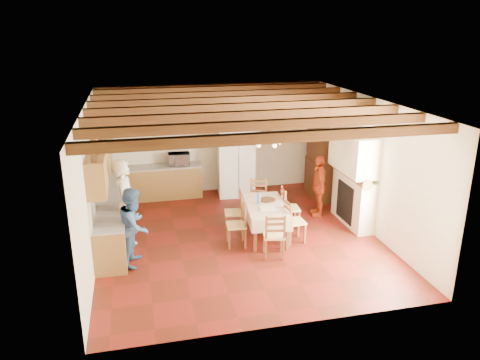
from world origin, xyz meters
name	(u,v)px	position (x,y,z in m)	size (l,w,h in m)	color
floor	(239,238)	(0.00, 0.00, -0.01)	(6.00, 6.50, 0.02)	#4F180E
ceiling	(239,102)	(0.00, 0.00, 3.01)	(6.00, 6.50, 0.02)	white
wall_back	(212,138)	(0.00, 3.26, 1.50)	(6.00, 0.02, 3.00)	beige
wall_front	(288,239)	(0.00, -3.26, 1.50)	(6.00, 0.02, 3.00)	beige
wall_left	(90,184)	(-3.01, 0.00, 1.50)	(0.02, 6.50, 3.00)	beige
wall_right	(369,164)	(3.01, 0.00, 1.50)	(0.02, 6.50, 3.00)	beige
ceiling_beams	(239,107)	(0.00, 0.00, 2.91)	(6.00, 6.30, 0.16)	#33140B
lower_cabinets_left	(113,213)	(-2.70, 1.05, 0.43)	(0.60, 4.30, 0.86)	brown
lower_cabinets_back	(159,183)	(-1.55, 2.95, 0.43)	(2.30, 0.60, 0.86)	brown
countertop_left	(111,194)	(-2.70, 1.05, 0.88)	(0.62, 4.30, 0.04)	gray
countertop_back	(158,167)	(-1.55, 2.95, 0.88)	(2.34, 0.62, 0.04)	gray
backsplash_left	(96,182)	(-2.98, 1.05, 1.20)	(0.03, 4.30, 0.60)	beige
backsplash_back	(156,152)	(-1.55, 3.23, 1.20)	(2.30, 0.03, 0.60)	beige
upper_cabinets	(101,153)	(-2.83, 1.05, 1.85)	(0.35, 4.20, 0.70)	brown
fireplace	(353,167)	(2.72, 0.20, 1.40)	(0.56, 1.60, 2.80)	#EEE7C7
wall_picture	(267,124)	(1.55, 3.23, 1.85)	(0.34, 0.03, 0.42)	#322116
refrigerator	(236,161)	(0.55, 2.77, 0.96)	(0.96, 0.79, 1.93)	white
hutch	(322,156)	(2.75, 2.07, 1.14)	(0.53, 1.26, 2.28)	#35170B
dining_table	(266,209)	(0.61, 0.00, 0.64)	(1.02, 1.74, 0.73)	silver
chandelier	(267,137)	(0.61, 0.00, 2.25)	(0.47, 0.47, 0.03)	black
chair_left_near	(236,224)	(-0.13, -0.32, 0.48)	(0.42, 0.40, 0.96)	brown
chair_left_far	(234,212)	(-0.03, 0.37, 0.48)	(0.42, 0.40, 0.96)	brown
chair_right_near	(295,221)	(1.15, -0.41, 0.48)	(0.42, 0.40, 0.96)	brown
chair_right_far	(290,207)	(1.30, 0.33, 0.48)	(0.42, 0.40, 0.96)	brown
chair_end_near	(274,235)	(0.51, -0.99, 0.48)	(0.42, 0.40, 0.96)	brown
chair_end_far	(258,200)	(0.71, 0.99, 0.48)	(0.42, 0.40, 0.96)	brown
person_man	(126,205)	(-2.36, 0.07, 0.97)	(0.71, 0.47, 1.95)	silver
person_woman_blue	(135,226)	(-2.21, -0.62, 0.78)	(0.76, 0.59, 1.57)	#375B8E
person_woman_red	(319,186)	(2.20, 0.87, 0.76)	(0.89, 0.37, 1.51)	#AA3213
microwave	(179,159)	(-0.97, 2.95, 1.06)	(0.57, 0.39, 0.32)	silver
fridge_vase	(233,121)	(0.49, 2.77, 2.06)	(0.26, 0.26, 0.27)	#35170B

